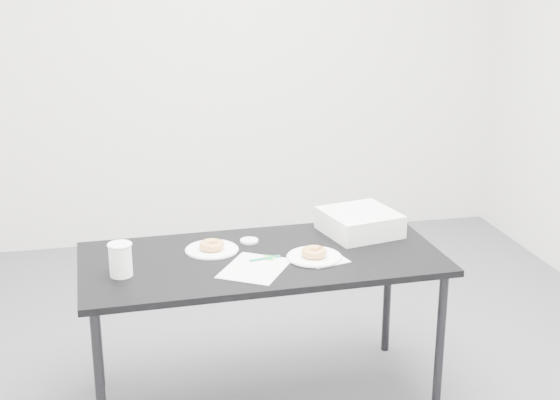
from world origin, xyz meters
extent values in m
plane|color=#4B4B50|center=(0.00, 0.00, 0.00)|extent=(4.00, 4.00, 0.00)
cube|color=silver|center=(0.00, 2.00, 1.35)|extent=(4.00, 0.02, 2.70)
cube|color=black|center=(-0.09, -0.13, 0.67)|extent=(1.52, 0.75, 0.03)
cylinder|color=black|center=(-0.78, -0.45, 0.33)|extent=(0.04, 0.04, 0.66)
cylinder|color=black|center=(-0.80, 0.15, 0.33)|extent=(0.04, 0.04, 0.66)
cylinder|color=black|center=(0.61, -0.41, 0.33)|extent=(0.04, 0.04, 0.66)
cylinder|color=black|center=(0.59, 0.19, 0.33)|extent=(0.04, 0.04, 0.66)
cube|color=white|center=(-0.15, -0.26, 0.69)|extent=(0.35, 0.37, 0.00)
cube|color=green|center=(-0.07, -0.16, 0.69)|extent=(0.06, 0.06, 0.00)
cylinder|color=#0C8676|center=(-0.09, -0.17, 0.69)|extent=(0.13, 0.03, 0.01)
cube|color=white|center=(0.16, -0.22, 0.69)|extent=(0.19, 0.19, 0.00)
cylinder|color=white|center=(0.12, -0.20, 0.69)|extent=(0.23, 0.23, 0.01)
torus|color=#C9873F|center=(0.12, -0.20, 0.71)|extent=(0.12, 0.12, 0.04)
cylinder|color=white|center=(-0.29, -0.02, 0.69)|extent=(0.23, 0.23, 0.01)
torus|color=#C9873F|center=(-0.29, -0.02, 0.71)|extent=(0.13, 0.13, 0.04)
cylinder|color=white|center=(-0.67, -0.21, 0.75)|extent=(0.09, 0.09, 0.13)
cylinder|color=white|center=(-0.11, 0.05, 0.69)|extent=(0.08, 0.08, 0.01)
cube|color=silver|center=(0.39, 0.05, 0.74)|extent=(0.36, 0.36, 0.10)
camera|label=1|loc=(-0.67, -3.12, 1.90)|focal=50.00mm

